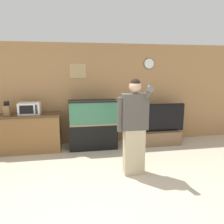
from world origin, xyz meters
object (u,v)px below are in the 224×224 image
knife_block (7,110)px  counter_island (30,133)px  aquarium_on_stand (93,125)px  person_standing (134,126)px  tv_on_stand (157,133)px  microwave (30,108)px

knife_block → counter_island: bearing=6.7°
counter_island → aquarium_on_stand: 1.52m
counter_island → person_standing: person_standing is taller
counter_island → knife_block: bearing=-173.3°
aquarium_on_stand → tv_on_stand: aquarium_on_stand is taller
tv_on_stand → knife_block: bearing=179.5°
tv_on_stand → aquarium_on_stand: bearing=179.4°
person_standing → aquarium_on_stand: bearing=112.3°
counter_island → knife_block: size_ratio=4.36×
knife_block → tv_on_stand: 3.70m
person_standing → counter_island: bearing=143.7°
microwave → person_standing: bearing=-37.3°
microwave → tv_on_stand: bearing=-2.1°
aquarium_on_stand → tv_on_stand: 1.68m
aquarium_on_stand → tv_on_stand: size_ratio=0.82×
microwave → knife_block: size_ratio=1.45×
counter_island → person_standing: 2.69m
counter_island → microwave: (0.03, 0.03, 0.59)m
aquarium_on_stand → person_standing: size_ratio=0.68×
counter_island → person_standing: (2.13, -1.57, 0.48)m
knife_block → tv_on_stand: knife_block is taller
counter_island → person_standing: bearing=-36.3°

